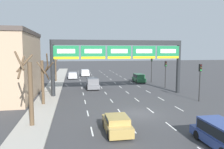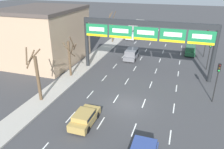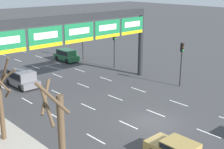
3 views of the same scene
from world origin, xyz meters
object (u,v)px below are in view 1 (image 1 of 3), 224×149
object	(u,v)px
suv_blue	(222,133)
tree_bare_third	(29,88)
suv_white	(85,72)
suv_grey	(93,83)
suv_green	(139,78)
tree_bare_second	(55,65)
traffic_light_mid_block	(152,64)
traffic_light_far_end	(200,75)
car_silver	(73,75)
tree_bare_closest	(44,79)
car_gold	(117,123)
sign_gantry	(119,53)
traffic_light_near_gantry	(166,69)

from	to	relation	value
suv_blue	tree_bare_third	size ratio (longest dim) A/B	0.75
suv_white	suv_grey	xyz separation A→B (m)	(0.27, -18.46, 0.11)
suv_green	suv_grey	bearing A→B (deg)	-149.23
tree_bare_second	traffic_light_mid_block	bearing A→B (deg)	-13.13
suv_green	traffic_light_far_end	world-z (taller)	traffic_light_far_end
tree_bare_second	suv_blue	bearing A→B (deg)	-68.33
car_silver	traffic_light_far_end	size ratio (longest dim) A/B	1.01
suv_white	suv_blue	distance (m)	42.46
suv_blue	suv_green	xyz separation A→B (m)	(3.34, 29.27, -0.02)
traffic_light_far_end	tree_bare_third	size ratio (longest dim) A/B	0.76
car_silver	tree_bare_closest	bearing A→B (deg)	-97.57
car_gold	tree_bare_closest	xyz separation A→B (m)	(-6.59, 9.80, 2.37)
suv_green	tree_bare_third	size ratio (longest dim) A/B	0.65
suv_white	traffic_light_far_end	size ratio (longest dim) A/B	0.95
suv_white	traffic_light_far_end	distance (m)	32.47
suv_white	suv_grey	world-z (taller)	suv_grey
sign_gantry	car_silver	xyz separation A→B (m)	(-6.49, 19.67, -5.26)
car_gold	tree_bare_third	bearing A→B (deg)	159.85
suv_blue	traffic_light_far_end	xyz separation A→B (m)	(5.86, 12.08, 2.39)
traffic_light_mid_block	traffic_light_near_gantry	bearing A→B (deg)	-89.09
suv_green	tree_bare_third	world-z (taller)	tree_bare_third
sign_gantry	tree_bare_third	xyz separation A→B (m)	(-9.87, -11.58, -2.77)
suv_grey	car_silver	bearing A→B (deg)	103.20
car_gold	suv_green	xyz separation A→B (m)	(9.59, 25.58, 0.19)
traffic_light_near_gantry	traffic_light_far_end	distance (m)	10.12
traffic_light_far_end	tree_bare_third	world-z (taller)	tree_bare_third
suv_blue	tree_bare_third	bearing A→B (deg)	154.67
traffic_light_near_gantry	tree_bare_closest	xyz separation A→B (m)	(-18.66, -8.71, -0.13)
sign_gantry	suv_green	xyz separation A→B (m)	(6.51, 11.51, -5.10)
suv_white	tree_bare_second	bearing A→B (deg)	-125.88
car_gold	car_silver	world-z (taller)	car_silver
traffic_light_near_gantry	suv_grey	bearing A→B (deg)	174.03
suv_blue	traffic_light_far_end	size ratio (longest dim) A/B	0.99
suv_white	traffic_light_near_gantry	world-z (taller)	traffic_light_near_gantry
suv_blue	tree_bare_third	xyz separation A→B (m)	(-13.04, 6.18, 2.31)
tree_bare_closest	traffic_light_mid_block	bearing A→B (deg)	39.20
traffic_light_mid_block	sign_gantry	bearing A→B (deg)	-129.29
suv_blue	suv_green	size ratio (longest dim) A/B	1.17
tree_bare_closest	tree_bare_second	world-z (taller)	tree_bare_second
car_gold	tree_bare_third	world-z (taller)	tree_bare_third
suv_blue	traffic_light_far_end	bearing A→B (deg)	64.13
tree_bare_third	traffic_light_mid_block	bearing A→B (deg)	50.11
traffic_light_far_end	traffic_light_mid_block	bearing A→B (deg)	90.50
suv_green	suv_white	bearing A→B (deg)	128.29
suv_blue	car_silver	world-z (taller)	suv_blue
car_gold	car_silver	bearing A→B (deg)	95.77
tree_bare_third	traffic_light_far_end	bearing A→B (deg)	17.34
car_gold	traffic_light_mid_block	world-z (taller)	traffic_light_mid_block
suv_blue	suv_green	world-z (taller)	suv_blue
car_silver	suv_grey	distance (m)	14.33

